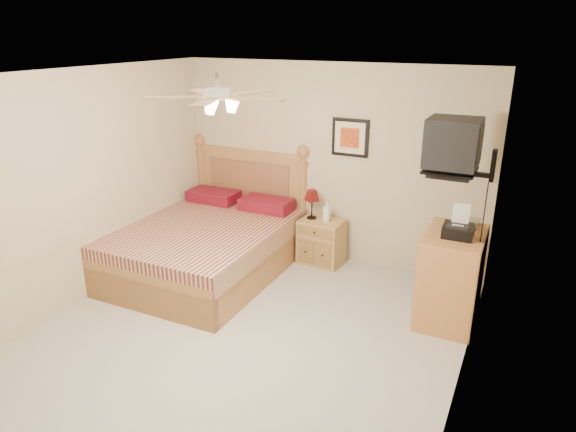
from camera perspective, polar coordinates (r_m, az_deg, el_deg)
floor at (r=5.17m, az=-5.32°, el=-13.62°), size 4.50×4.50×0.00m
ceiling at (r=4.32m, az=-6.42°, el=15.19°), size 4.00×4.50×0.04m
wall_back at (r=6.52m, az=4.61°, el=5.73°), size 4.00×0.04×2.50m
wall_front at (r=3.13m, az=-28.54°, el=-13.59°), size 4.00×0.04×2.50m
wall_left at (r=5.86m, az=-22.75°, el=2.53°), size 0.04×4.50×2.50m
wall_right at (r=3.99m, az=19.55°, el=-4.93°), size 0.04×4.50×2.50m
bed at (r=6.25m, az=-9.35°, el=-0.03°), size 1.75×2.29×1.48m
nightstand at (r=6.61m, az=3.75°, el=-2.85°), size 0.56×0.43×0.58m
table_lamp at (r=6.50m, az=2.67°, el=1.34°), size 0.24×0.24×0.38m
lotion_bottle at (r=6.43m, az=4.31°, el=0.48°), size 0.13×0.13×0.26m
framed_picture at (r=6.33m, az=6.93°, el=8.64°), size 0.46×0.04×0.46m
dresser at (r=5.51m, az=17.63°, el=-6.51°), size 0.57×0.82×0.96m
fax_machine at (r=5.20m, az=18.49°, el=-0.63°), size 0.29×0.31×0.30m
magazine_lower at (r=5.60m, az=18.12°, el=-0.64°), size 0.24×0.31×0.03m
magazine_upper at (r=5.61m, az=18.29°, el=-0.36°), size 0.26×0.32×0.02m
wall_tv at (r=5.12m, az=19.48°, el=7.10°), size 0.56×0.46×0.58m
ceiling_fan at (r=4.17m, az=-7.84°, el=13.02°), size 1.14×1.14×0.28m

